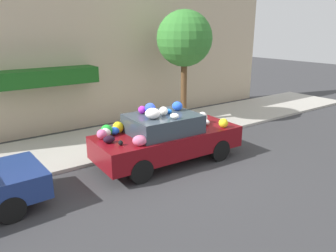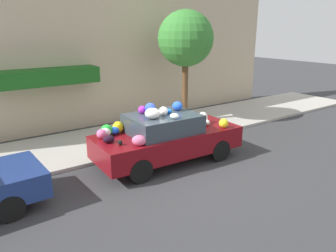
{
  "view_description": "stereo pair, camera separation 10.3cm",
  "coord_description": "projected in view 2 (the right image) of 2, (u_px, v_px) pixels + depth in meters",
  "views": [
    {
      "loc": [
        -5.22,
        -7.2,
        3.81
      ],
      "look_at": [
        0.0,
        0.09,
        1.1
      ],
      "focal_mm": 35.0,
      "sensor_mm": 36.0,
      "label": 1
    },
    {
      "loc": [
        -5.14,
        -7.26,
        3.81
      ],
      "look_at": [
        0.0,
        0.09,
        1.1
      ],
      "focal_mm": 35.0,
      "sensor_mm": 36.0,
      "label": 2
    }
  ],
  "objects": [
    {
      "name": "sidewalk_curb",
      "position": [
        126.0,
        137.0,
        11.72
      ],
      "size": [
        24.0,
        3.2,
        0.1
      ],
      "color": "#B2ADA3",
      "rests_on": "ground"
    },
    {
      "name": "fire_hydrant",
      "position": [
        140.0,
        133.0,
        10.9
      ],
      "size": [
        0.2,
        0.2,
        0.7
      ],
      "color": "#B2B2B7",
      "rests_on": "sidewalk_curb"
    },
    {
      "name": "ground_plane",
      "position": [
        170.0,
        162.0,
        9.62
      ],
      "size": [
        60.0,
        60.0,
        0.0
      ],
      "primitive_type": "plane",
      "color": "#38383A"
    },
    {
      "name": "art_car",
      "position": [
        166.0,
        137.0,
        9.44
      ],
      "size": [
        4.35,
        1.85,
        1.77
      ],
      "rotation": [
        0.0,
        0.0,
        -0.04
      ],
      "color": "maroon",
      "rests_on": "ground"
    },
    {
      "name": "building_facade",
      "position": [
        93.0,
        45.0,
        12.5
      ],
      "size": [
        18.0,
        1.2,
        6.43
      ],
      "color": "#C6B293",
      "rests_on": "ground"
    },
    {
      "name": "street_tree",
      "position": [
        186.0,
        39.0,
        12.53
      ],
      "size": [
        2.15,
        2.15,
        4.37
      ],
      "color": "brown",
      "rests_on": "sidewalk_curb"
    }
  ]
}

